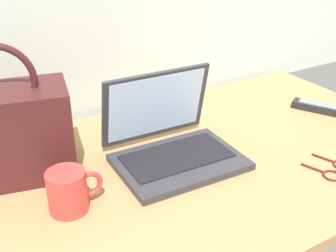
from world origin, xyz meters
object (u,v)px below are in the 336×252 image
object	(u,v)px
eyeglasses	(336,169)
handbag	(5,133)
laptop	(171,142)
remote_control_near	(318,107)
coffee_mug	(69,191)

from	to	relation	value
eyeglasses	handbag	distance (m)	0.80
laptop	eyeglasses	world-z (taller)	laptop
laptop	remote_control_near	size ratio (longest dim) A/B	1.96
laptop	handbag	distance (m)	0.40
coffee_mug	eyeglasses	xyz separation A→B (m)	(0.61, -0.20, -0.04)
eyeglasses	handbag	size ratio (longest dim) A/B	0.38
coffee_mug	remote_control_near	xyz separation A→B (m)	(0.85, 0.07, -0.04)
coffee_mug	eyeglasses	distance (m)	0.65
eyeglasses	handbag	world-z (taller)	handbag
laptop	remote_control_near	bearing A→B (deg)	0.23
laptop	coffee_mug	xyz separation A→B (m)	(-0.30, -0.07, 0.00)
remote_control_near	eyeglasses	distance (m)	0.36
laptop	handbag	size ratio (longest dim) A/B	0.97
remote_control_near	eyeglasses	xyz separation A→B (m)	(-0.24, -0.27, -0.01)
coffee_mug	handbag	bearing A→B (deg)	110.73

